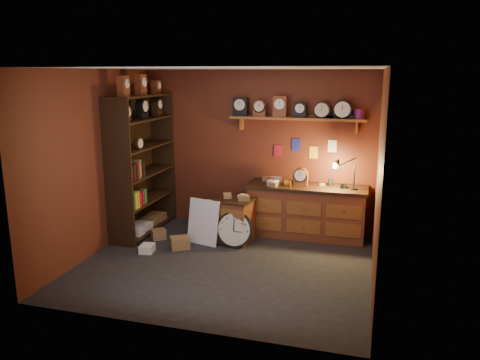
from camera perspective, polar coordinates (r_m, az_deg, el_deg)
The scene contains 11 objects.
floor at distance 6.76m, azimuth -1.71°, elevation -10.10°, with size 4.00×4.00×0.00m, color black.
room_shell at distance 6.37m, azimuth -1.14°, elevation 4.61°, with size 4.02×3.62×2.71m.
shelving_unit at distance 7.94m, azimuth -12.04°, elevation 2.58°, with size 0.47×1.60×2.58m.
workbench at distance 7.77m, azimuth 8.11°, elevation -3.41°, with size 1.93×0.66×1.36m.
low_cabinet at distance 7.49m, azimuth -0.79°, elevation -4.65°, with size 0.68×0.60×0.78m.
big_round_clock at distance 7.26m, azimuth -0.67°, elevation -6.05°, with size 0.57×0.18×0.57m.
white_panel at distance 7.52m, azimuth -4.46°, elevation -7.68°, with size 0.55×0.02×0.73m, color silver.
mini_fridge at distance 8.11m, azimuth -3.22°, elevation -4.37°, with size 0.56×0.58×0.46m.
floor_box_a at distance 7.33m, azimuth -7.33°, elevation -7.59°, with size 0.28×0.24×0.17m, color olive.
floor_box_b at distance 7.26m, azimuth -11.25°, elevation -8.19°, with size 0.19×0.23×0.12m, color white.
floor_box_c at distance 7.76m, azimuth -9.90°, elevation -6.53°, with size 0.22×0.18×0.16m, color olive.
Camera 1 is at (1.88, -5.92, 2.64)m, focal length 35.00 mm.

